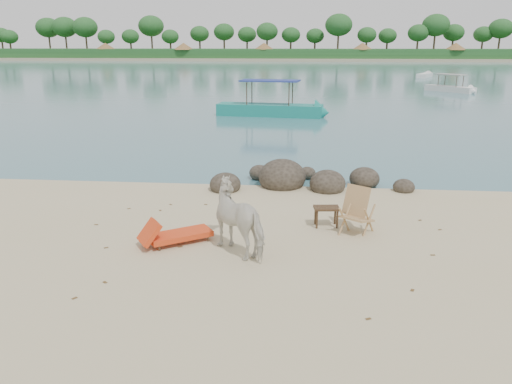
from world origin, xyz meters
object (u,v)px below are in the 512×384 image
lounge_chair (180,233)px  boat_near (270,86)px  side_table (326,218)px  deck_chair (357,213)px  boulders (298,180)px  cow (242,219)px

lounge_chair → boat_near: (0.57, 21.35, 1.53)m
side_table → deck_chair: (0.69, -0.40, 0.29)m
side_table → deck_chair: bearing=-36.5°
lounge_chair → deck_chair: 4.09m
boulders → boat_near: (-1.98, 16.43, 1.58)m
side_table → lounge_chair: size_ratio=0.35×
cow → deck_chair: 2.84m
cow → boulders: bearing=-148.1°
boulders → cow: cow is taller
cow → boat_near: bearing=-133.8°
cow → lounge_chair: (-1.44, 0.32, -0.49)m
deck_chair → boat_near: boat_near is taller
side_table → deck_chair: deck_chair is taller
lounge_chair → boat_near: 21.41m
side_table → boulders: bearing=95.2°
side_table → cow: bearing=-144.3°
lounge_chair → deck_chair: bearing=-20.6°
cow → boat_near: boat_near is taller
cow → boat_near: (-0.87, 21.67, 1.04)m
cow → boat_near: 21.71m
cow → side_table: bearing=175.9°
side_table → deck_chair: size_ratio=0.57×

